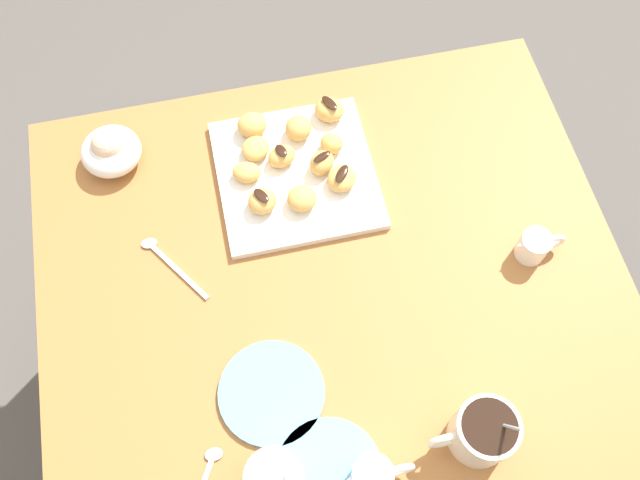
# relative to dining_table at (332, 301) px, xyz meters

# --- Properties ---
(ground_plane) EXTENTS (8.00, 8.00, 0.00)m
(ground_plane) POSITION_rel_dining_table_xyz_m (0.00, 0.00, -0.58)
(ground_plane) COLOR #514C47
(dining_table) EXTENTS (1.00, 0.86, 0.70)m
(dining_table) POSITION_rel_dining_table_xyz_m (0.00, 0.00, 0.00)
(dining_table) COLOR #A36633
(dining_table) RESTS_ON ground_plane
(pastry_plate_square) EXTENTS (0.28, 0.28, 0.02)m
(pastry_plate_square) POSITION_rel_dining_table_xyz_m (0.02, -0.21, 0.13)
(pastry_plate_square) COLOR white
(pastry_plate_square) RESTS_ON dining_table
(coffee_mug_cream_left) EXTENTS (0.13, 0.09, 0.14)m
(coffee_mug_cream_left) POSITION_rel_dining_table_xyz_m (-0.15, 0.31, 0.17)
(coffee_mug_cream_left) COLOR silver
(coffee_mug_cream_left) RESTS_ON dining_table
(coffee_mug_cream_right) EXTENTS (0.12, 0.08, 0.13)m
(coffee_mug_cream_right) POSITION_rel_dining_table_xyz_m (0.16, 0.31, 0.17)
(coffee_mug_cream_right) COLOR silver
(coffee_mug_cream_right) RESTS_ON dining_table
(cream_pitcher_white) EXTENTS (0.10, 0.06, 0.07)m
(cream_pitcher_white) POSITION_rel_dining_table_xyz_m (0.02, 0.33, 0.16)
(cream_pitcher_white) COLOR white
(cream_pitcher_white) RESTS_ON dining_table
(ice_cream_bowl) EXTENTS (0.11, 0.11, 0.08)m
(ice_cream_bowl) POSITION_rel_dining_table_xyz_m (0.34, -0.31, 0.16)
(ice_cream_bowl) COLOR white
(ice_cream_bowl) RESTS_ON dining_table
(chocolate_sauce_pitcher) EXTENTS (0.09, 0.05, 0.06)m
(chocolate_sauce_pitcher) POSITION_rel_dining_table_xyz_m (-0.34, 0.03, 0.15)
(chocolate_sauce_pitcher) COLOR white
(chocolate_sauce_pitcher) RESTS_ON dining_table
(saucer_sky_left) EXTENTS (0.17, 0.17, 0.01)m
(saucer_sky_left) POSITION_rel_dining_table_xyz_m (0.14, 0.18, 0.13)
(saucer_sky_left) COLOR #66A8DB
(saucer_sky_left) RESTS_ON dining_table
(saucer_sky_right) EXTENTS (0.16, 0.16, 0.01)m
(saucer_sky_right) POSITION_rel_dining_table_xyz_m (0.08, 0.31, 0.13)
(saucer_sky_right) COLOR #66A8DB
(saucer_sky_right) RESTS_ON dining_table
(loose_spoon_near_saucer) EXTENTS (0.10, 0.14, 0.01)m
(loose_spoon_near_saucer) POSITION_rel_dining_table_xyz_m (0.27, -0.09, 0.13)
(loose_spoon_near_saucer) COLOR silver
(loose_spoon_near_saucer) RESTS_ON dining_table
(beignet_0) EXTENTS (0.06, 0.06, 0.03)m
(beignet_0) POSITION_rel_dining_table_xyz_m (-0.05, -0.24, 0.16)
(beignet_0) COLOR #DBA351
(beignet_0) RESTS_ON pastry_plate_square
(beignet_1) EXTENTS (0.06, 0.05, 0.03)m
(beignet_1) POSITION_rel_dining_table_xyz_m (0.11, -0.22, 0.15)
(beignet_1) COLOR #DBA351
(beignet_1) RESTS_ON pastry_plate_square
(beignet_2) EXTENTS (0.06, 0.05, 0.04)m
(beignet_2) POSITION_rel_dining_table_xyz_m (0.08, -0.31, 0.16)
(beignet_2) COLOR #DBA351
(beignet_2) RESTS_ON pastry_plate_square
(beignet_3) EXTENTS (0.07, 0.07, 0.04)m
(beignet_3) POSITION_rel_dining_table_xyz_m (0.02, -0.14, 0.16)
(beignet_3) COLOR #DBA351
(beignet_3) RESTS_ON pastry_plate_square
(beignet_4) EXTENTS (0.07, 0.07, 0.03)m
(beignet_4) POSITION_rel_dining_table_xyz_m (0.08, -0.26, 0.15)
(beignet_4) COLOR #DBA351
(beignet_4) RESTS_ON pastry_plate_square
(beignet_5) EXTENTS (0.06, 0.06, 0.04)m
(beignet_5) POSITION_rel_dining_table_xyz_m (-0.03, -0.20, 0.16)
(beignet_5) COLOR #DBA351
(beignet_5) RESTS_ON pastry_plate_square
(chocolate_drizzle_5) EXTENTS (0.04, 0.03, 0.00)m
(chocolate_drizzle_5) POSITION_rel_dining_table_xyz_m (-0.03, -0.20, 0.18)
(chocolate_drizzle_5) COLOR black
(chocolate_drizzle_5) RESTS_ON beignet_5
(beignet_6) EXTENTS (0.06, 0.06, 0.04)m
(beignet_6) POSITION_rel_dining_table_xyz_m (-0.00, -0.29, 0.16)
(beignet_6) COLOR #DBA351
(beignet_6) RESTS_ON pastry_plate_square
(beignet_7) EXTENTS (0.07, 0.07, 0.04)m
(beignet_7) POSITION_rel_dining_table_xyz_m (0.09, -0.15, 0.16)
(beignet_7) COLOR #DBA351
(beignet_7) RESTS_ON pastry_plate_square
(chocolate_drizzle_7) EXTENTS (0.03, 0.04, 0.00)m
(chocolate_drizzle_7) POSITION_rel_dining_table_xyz_m (0.09, -0.15, 0.18)
(chocolate_drizzle_7) COLOR black
(chocolate_drizzle_7) RESTS_ON beignet_7
(beignet_8) EXTENTS (0.07, 0.08, 0.03)m
(beignet_8) POSITION_rel_dining_table_xyz_m (-0.05, -0.17, 0.15)
(beignet_8) COLOR #DBA351
(beignet_8) RESTS_ON pastry_plate_square
(chocolate_drizzle_8) EXTENTS (0.04, 0.04, 0.00)m
(chocolate_drizzle_8) POSITION_rel_dining_table_xyz_m (-0.05, -0.17, 0.17)
(chocolate_drizzle_8) COLOR black
(chocolate_drizzle_8) RESTS_ON beignet_8
(beignet_9) EXTENTS (0.08, 0.08, 0.04)m
(beignet_9) POSITION_rel_dining_table_xyz_m (-0.07, -0.32, 0.16)
(beignet_9) COLOR #DBA351
(beignet_9) RESTS_ON pastry_plate_square
(chocolate_drizzle_9) EXTENTS (0.03, 0.04, 0.00)m
(chocolate_drizzle_9) POSITION_rel_dining_table_xyz_m (-0.07, -0.32, 0.18)
(chocolate_drizzle_9) COLOR black
(chocolate_drizzle_9) RESTS_ON beignet_9
(beignet_10) EXTENTS (0.06, 0.06, 0.03)m
(beignet_10) POSITION_rel_dining_table_xyz_m (0.04, -0.23, 0.15)
(beignet_10) COLOR #DBA351
(beignet_10) RESTS_ON pastry_plate_square
(chocolate_drizzle_10) EXTENTS (0.03, 0.03, 0.00)m
(chocolate_drizzle_10) POSITION_rel_dining_table_xyz_m (0.04, -0.23, 0.17)
(chocolate_drizzle_10) COLOR black
(chocolate_drizzle_10) RESTS_ON beignet_10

